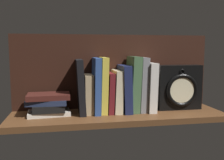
{
  "coord_description": "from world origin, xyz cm",
  "views": [
    {
      "loc": [
        -22.44,
        -106.9,
        27.95
      ],
      "look_at": [
        -2.18,
        3.94,
        14.44
      ],
      "focal_mm": 40.62,
      "sensor_mm": 36.0,
      "label": 1
    }
  ],
  "objects_px": {
    "book_yellow_seinlanguage": "(103,85)",
    "book_maroon_dawkins": "(110,92)",
    "book_navy_bierce": "(125,88)",
    "book_stack_side": "(48,104)",
    "framed_clock": "(179,88)",
    "book_tan_shortstories": "(89,94)",
    "book_cream_twain": "(117,91)",
    "book_green_romantic": "(133,84)",
    "book_gray_chess": "(141,84)",
    "book_blue_modern": "(96,85)",
    "book_white_catcher": "(149,87)",
    "book_black_skeptic": "(81,86)"
  },
  "relations": [
    {
      "from": "book_yellow_seinlanguage",
      "to": "book_maroon_dawkins",
      "type": "xyz_separation_m",
      "value": [
        0.03,
        0.0,
        -0.03
      ]
    },
    {
      "from": "book_maroon_dawkins",
      "to": "book_navy_bierce",
      "type": "bearing_deg",
      "value": 0.0
    },
    {
      "from": "book_navy_bierce",
      "to": "book_stack_side",
      "type": "relative_size",
      "value": 1.13
    },
    {
      "from": "book_maroon_dawkins",
      "to": "framed_clock",
      "type": "relative_size",
      "value": 0.85
    },
    {
      "from": "book_tan_shortstories",
      "to": "book_cream_twain",
      "type": "height_order",
      "value": "book_cream_twain"
    },
    {
      "from": "book_green_romantic",
      "to": "book_gray_chess",
      "type": "height_order",
      "value": "book_green_romantic"
    },
    {
      "from": "book_blue_modern",
      "to": "book_stack_side",
      "type": "height_order",
      "value": "book_blue_modern"
    },
    {
      "from": "book_gray_chess",
      "to": "book_stack_side",
      "type": "bearing_deg",
      "value": -178.3
    },
    {
      "from": "book_tan_shortstories",
      "to": "book_white_catcher",
      "type": "height_order",
      "value": "book_white_catcher"
    },
    {
      "from": "book_maroon_dawkins",
      "to": "book_green_romantic",
      "type": "relative_size",
      "value": 0.71
    },
    {
      "from": "book_green_romantic",
      "to": "book_blue_modern",
      "type": "bearing_deg",
      "value": 180.0
    },
    {
      "from": "book_maroon_dawkins",
      "to": "framed_clock",
      "type": "xyz_separation_m",
      "value": [
        0.33,
        -0.01,
        0.01
      ]
    },
    {
      "from": "book_tan_shortstories",
      "to": "book_yellow_seinlanguage",
      "type": "distance_m",
      "value": 0.08
    },
    {
      "from": "book_blue_modern",
      "to": "book_cream_twain",
      "type": "distance_m",
      "value": 0.1
    },
    {
      "from": "book_navy_bierce",
      "to": "book_white_catcher",
      "type": "xyz_separation_m",
      "value": [
        0.11,
        0.0,
        0.01
      ]
    },
    {
      "from": "book_yellow_seinlanguage",
      "to": "book_navy_bierce",
      "type": "height_order",
      "value": "book_yellow_seinlanguage"
    },
    {
      "from": "book_blue_modern",
      "to": "book_stack_side",
      "type": "distance_m",
      "value": 0.22
    },
    {
      "from": "book_gray_chess",
      "to": "book_black_skeptic",
      "type": "bearing_deg",
      "value": 180.0
    },
    {
      "from": "book_blue_modern",
      "to": "book_yellow_seinlanguage",
      "type": "xyz_separation_m",
      "value": [
        0.03,
        0.0,
        0.0
      ]
    },
    {
      "from": "book_cream_twain",
      "to": "book_navy_bierce",
      "type": "distance_m",
      "value": 0.04
    },
    {
      "from": "book_tan_shortstories",
      "to": "book_stack_side",
      "type": "xyz_separation_m",
      "value": [
        -0.17,
        -0.01,
        -0.04
      ]
    },
    {
      "from": "book_gray_chess",
      "to": "book_stack_side",
      "type": "distance_m",
      "value": 0.42
    },
    {
      "from": "book_black_skeptic",
      "to": "book_maroon_dawkins",
      "type": "distance_m",
      "value": 0.13
    },
    {
      "from": "book_black_skeptic",
      "to": "book_tan_shortstories",
      "type": "distance_m",
      "value": 0.05
    },
    {
      "from": "book_black_skeptic",
      "to": "book_blue_modern",
      "type": "xyz_separation_m",
      "value": [
        0.07,
        0.0,
        0.0
      ]
    },
    {
      "from": "book_black_skeptic",
      "to": "book_green_romantic",
      "type": "xyz_separation_m",
      "value": [
        0.24,
        0.0,
        0.01
      ]
    },
    {
      "from": "book_cream_twain",
      "to": "book_gray_chess",
      "type": "relative_size",
      "value": 0.76
    },
    {
      "from": "book_blue_modern",
      "to": "book_gray_chess",
      "type": "height_order",
      "value": "book_gray_chess"
    },
    {
      "from": "book_navy_bierce",
      "to": "book_gray_chess",
      "type": "distance_m",
      "value": 0.08
    },
    {
      "from": "book_tan_shortstories",
      "to": "book_cream_twain",
      "type": "xyz_separation_m",
      "value": [
        0.13,
        0.0,
        0.01
      ]
    },
    {
      "from": "book_tan_shortstories",
      "to": "book_green_romantic",
      "type": "height_order",
      "value": "book_green_romantic"
    },
    {
      "from": "book_navy_bierce",
      "to": "framed_clock",
      "type": "bearing_deg",
      "value": -2.13
    },
    {
      "from": "book_maroon_dawkins",
      "to": "book_gray_chess",
      "type": "relative_size",
      "value": 0.72
    },
    {
      "from": "framed_clock",
      "to": "book_gray_chess",
      "type": "bearing_deg",
      "value": 176.97
    },
    {
      "from": "book_black_skeptic",
      "to": "book_white_catcher",
      "type": "relative_size",
      "value": 1.08
    },
    {
      "from": "book_yellow_seinlanguage",
      "to": "book_stack_side",
      "type": "distance_m",
      "value": 0.25
    },
    {
      "from": "book_cream_twain",
      "to": "book_gray_chess",
      "type": "height_order",
      "value": "book_gray_chess"
    },
    {
      "from": "book_black_skeptic",
      "to": "book_yellow_seinlanguage",
      "type": "distance_m",
      "value": 0.1
    },
    {
      "from": "book_blue_modern",
      "to": "book_gray_chess",
      "type": "bearing_deg",
      "value": 0.0
    },
    {
      "from": "book_black_skeptic",
      "to": "book_yellow_seinlanguage",
      "type": "relative_size",
      "value": 0.97
    },
    {
      "from": "book_navy_bierce",
      "to": "book_gray_chess",
      "type": "height_order",
      "value": "book_gray_chess"
    },
    {
      "from": "book_maroon_dawkins",
      "to": "book_yellow_seinlanguage",
      "type": "bearing_deg",
      "value": 180.0
    },
    {
      "from": "book_navy_bierce",
      "to": "book_white_catcher",
      "type": "bearing_deg",
      "value": 0.0
    },
    {
      "from": "book_blue_modern",
      "to": "framed_clock",
      "type": "height_order",
      "value": "book_blue_modern"
    },
    {
      "from": "book_gray_chess",
      "to": "book_stack_side",
      "type": "relative_size",
      "value": 1.32
    },
    {
      "from": "book_green_romantic",
      "to": "book_stack_side",
      "type": "height_order",
      "value": "book_green_romantic"
    },
    {
      "from": "book_white_catcher",
      "to": "book_blue_modern",
      "type": "bearing_deg",
      "value": 180.0
    },
    {
      "from": "book_maroon_dawkins",
      "to": "book_green_romantic",
      "type": "height_order",
      "value": "book_green_romantic"
    },
    {
      "from": "book_yellow_seinlanguage",
      "to": "framed_clock",
      "type": "xyz_separation_m",
      "value": [
        0.36,
        -0.01,
        -0.02
      ]
    },
    {
      "from": "book_blue_modern",
      "to": "book_yellow_seinlanguage",
      "type": "relative_size",
      "value": 0.99
    }
  ]
}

